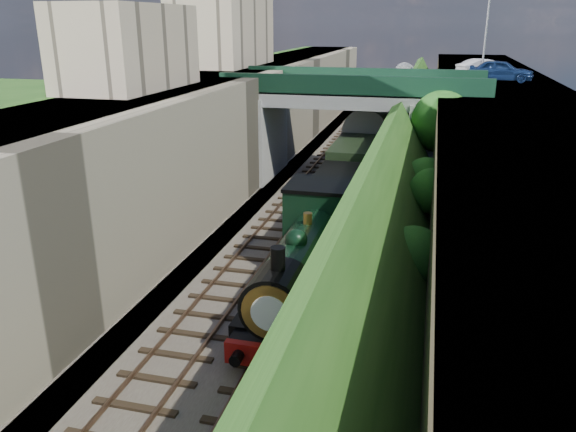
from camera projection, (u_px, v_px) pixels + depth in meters
The scene contains 20 objects.
ground at pixel (212, 412), 15.47m from camera, with size 160.00×160.00×0.00m, color #1E4714.
trackbed at pixel (335, 199), 33.74m from camera, with size 10.00×90.00×0.20m, color #473F38.
retaining_wall at pixel (247, 138), 33.90m from camera, with size 1.00×90.00×7.00m, color #756B56.
street_plateau_left at pixel (193, 136), 34.72m from camera, with size 6.00×90.00×7.00m, color #262628.
street_plateau_right at pixel (509, 159), 30.53m from camera, with size 8.00×90.00×6.25m, color #262628.
embankment_slope at pixel (422, 168), 30.30m from camera, with size 4.27×90.00×6.36m.
track_left at pixel (303, 194), 34.16m from camera, with size 2.50×90.00×0.20m.
track_right at pixel (355, 198), 33.41m from camera, with size 2.50×90.00×0.20m.
road_bridge at pixel (362, 122), 35.87m from camera, with size 16.00×6.40×7.25m.
building_far at pixel (223, 24), 42.09m from camera, with size 5.00×10.00×6.00m, color gray.
building_near at pixel (128, 47), 27.54m from camera, with size 4.00×8.00×4.00m, color gray.
tree at pixel (443, 124), 32.20m from camera, with size 3.60×3.80×6.60m.
lamppost at pixel (487, 31), 39.53m from camera, with size 0.87×0.15×6.00m.
car_blue at pixel (501, 71), 38.77m from camera, with size 1.72×4.28×1.46m, color #11234C.
car_silver at pixel (485, 68), 41.35m from camera, with size 1.42×4.08×1.34m, color silver.
locomotive at pixel (306, 261), 20.56m from camera, with size 3.10×10.22×3.83m.
tender at pixel (339, 207), 27.39m from camera, with size 2.70×6.00×3.05m.
coach_front at pixel (369, 146), 38.78m from camera, with size 2.90×18.00×3.70m.
coach_middle at pixel (390, 108), 55.99m from camera, with size 2.90×18.00×3.70m.
coach_rear at pixel (402, 87), 73.20m from camera, with size 2.90×18.00×3.70m.
Camera 1 is at (5.21, -11.91, 10.20)m, focal length 35.00 mm.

